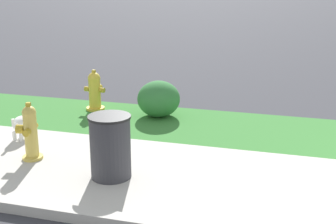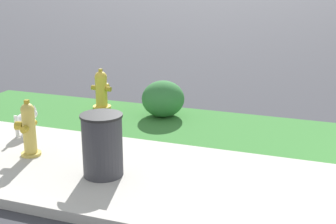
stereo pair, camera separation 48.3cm
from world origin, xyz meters
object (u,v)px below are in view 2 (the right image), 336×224
at_px(fire_hydrant_far_end, 29,129).
at_px(small_white_dog, 26,119).
at_px(fire_hydrant_by_grass_verge, 101,90).
at_px(shrub_bush_mid_verge, 163,99).
at_px(trash_bin, 102,145).

relative_size(fire_hydrant_far_end, small_white_dog, 1.53).
height_order(fire_hydrant_far_end, small_white_dog, fire_hydrant_far_end).
height_order(fire_hydrant_by_grass_verge, shrub_bush_mid_verge, fire_hydrant_by_grass_verge).
bearing_deg(shrub_bush_mid_verge, fire_hydrant_far_end, -114.07).
bearing_deg(trash_bin, fire_hydrant_far_end, 169.09).
bearing_deg(fire_hydrant_far_end, shrub_bush_mid_verge, -35.64).
relative_size(fire_hydrant_by_grass_verge, small_white_dog, 1.44).
bearing_deg(trash_bin, small_white_dog, 152.50).
height_order(small_white_dog, trash_bin, trash_bin).
height_order(fire_hydrant_by_grass_verge, trash_bin, trash_bin).
relative_size(fire_hydrant_far_end, shrub_bush_mid_verge, 1.07).
bearing_deg(fire_hydrant_far_end, trash_bin, -112.48).
bearing_deg(fire_hydrant_far_end, small_white_dog, 27.82).
distance_m(fire_hydrant_by_grass_verge, small_white_dog, 1.77).
xyz_separation_m(fire_hydrant_by_grass_verge, small_white_dog, (-0.41, -1.72, -0.11)).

